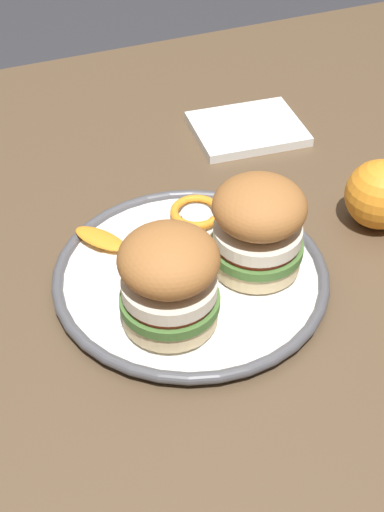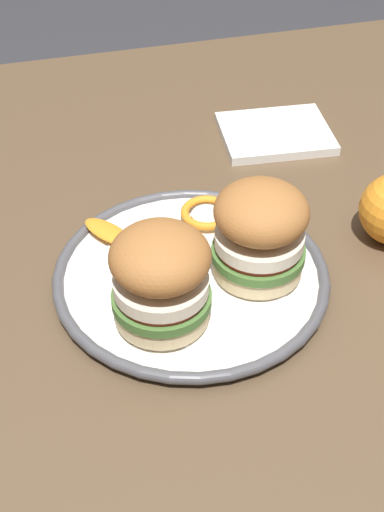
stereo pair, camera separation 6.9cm
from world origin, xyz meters
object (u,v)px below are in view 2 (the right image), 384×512
object	(u,v)px
dinner_plate	(192,278)
sandwich_half_right	(161,276)
dining_table	(225,335)
sandwich_half_left	(260,231)

from	to	relation	value
dinner_plate	sandwich_half_right	xyz separation A→B (m)	(-0.04, -0.05, 0.06)
dining_table	sandwich_half_right	distance (m)	0.19
dinner_plate	sandwich_half_right	bearing A→B (deg)	-130.02
dining_table	dinner_plate	bearing A→B (deg)	-175.15
dinner_plate	sandwich_half_left	world-z (taller)	sandwich_half_left
dining_table	dinner_plate	distance (m)	0.11
dinner_plate	sandwich_half_right	size ratio (longest dim) A/B	2.82
dining_table	sandwich_half_left	xyz separation A→B (m)	(0.03, -0.02, 0.16)
dinner_plate	sandwich_half_left	xyz separation A→B (m)	(0.07, -0.01, 0.06)
dinner_plate	sandwich_half_right	world-z (taller)	sandwich_half_right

